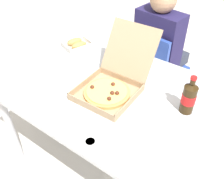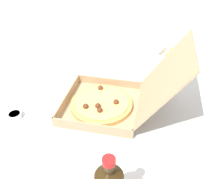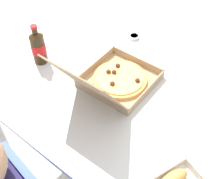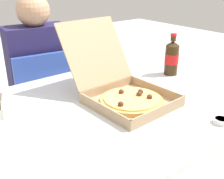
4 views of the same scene
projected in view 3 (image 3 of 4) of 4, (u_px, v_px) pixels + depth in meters
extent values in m
plane|color=beige|center=(115.00, 166.00, 1.97)|extent=(10.00, 10.00, 0.00)
cube|color=silver|center=(115.00, 93.00, 1.44)|extent=(1.34, 0.92, 0.03)
cylinder|color=#B7B7BC|center=(84.00, 58.00, 2.17)|extent=(0.05, 0.05, 0.71)
cube|color=tan|center=(120.00, 81.00, 1.47)|extent=(0.33, 0.33, 0.01)
cube|color=tan|center=(138.00, 61.00, 1.54)|extent=(0.32, 0.02, 0.04)
cube|color=tan|center=(147.00, 91.00, 1.39)|extent=(0.02, 0.32, 0.04)
cube|color=tan|center=(95.00, 65.00, 1.52)|extent=(0.02, 0.32, 0.04)
cube|color=tan|center=(100.00, 96.00, 1.37)|extent=(0.32, 0.02, 0.04)
cube|color=tan|center=(86.00, 84.00, 1.21)|extent=(0.32, 0.18, 0.27)
cylinder|color=tan|center=(120.00, 79.00, 1.46)|extent=(0.27, 0.27, 0.02)
cylinder|color=#EAC666|center=(120.00, 77.00, 1.45)|extent=(0.24, 0.24, 0.01)
sphere|color=#562819|center=(109.00, 72.00, 1.47)|extent=(0.02, 0.02, 0.02)
sphere|color=#562819|center=(114.00, 72.00, 1.47)|extent=(0.02, 0.02, 0.02)
sphere|color=#562819|center=(112.00, 83.00, 1.41)|extent=(0.02, 0.02, 0.02)
sphere|color=#562819|center=(118.00, 66.00, 1.50)|extent=(0.02, 0.02, 0.02)
sphere|color=#562819|center=(137.00, 80.00, 1.43)|extent=(0.02, 0.02, 0.02)
cube|color=silver|center=(198.00, 175.00, 1.11)|extent=(0.14, 0.05, 0.03)
cube|color=silver|center=(167.00, 172.00, 1.11)|extent=(0.07, 0.18, 0.03)
ellipsoid|color=tan|center=(174.00, 179.00, 1.08)|extent=(0.09, 0.13, 0.05)
cylinder|color=#33230F|center=(39.00, 49.00, 1.52)|extent=(0.07, 0.07, 0.16)
cone|color=#33230F|center=(35.00, 34.00, 1.45)|extent=(0.07, 0.07, 0.02)
cylinder|color=#33230F|center=(34.00, 30.00, 1.43)|extent=(0.03, 0.03, 0.02)
cylinder|color=red|center=(34.00, 27.00, 1.42)|extent=(0.03, 0.03, 0.01)
cylinder|color=red|center=(39.00, 48.00, 1.51)|extent=(0.07, 0.07, 0.06)
cube|color=white|center=(83.00, 42.00, 1.69)|extent=(0.25, 0.21, 0.00)
cylinder|color=white|center=(134.00, 37.00, 1.71)|extent=(0.06, 0.06, 0.02)
cylinder|color=#DBBC66|center=(134.00, 36.00, 1.70)|extent=(0.05, 0.05, 0.01)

